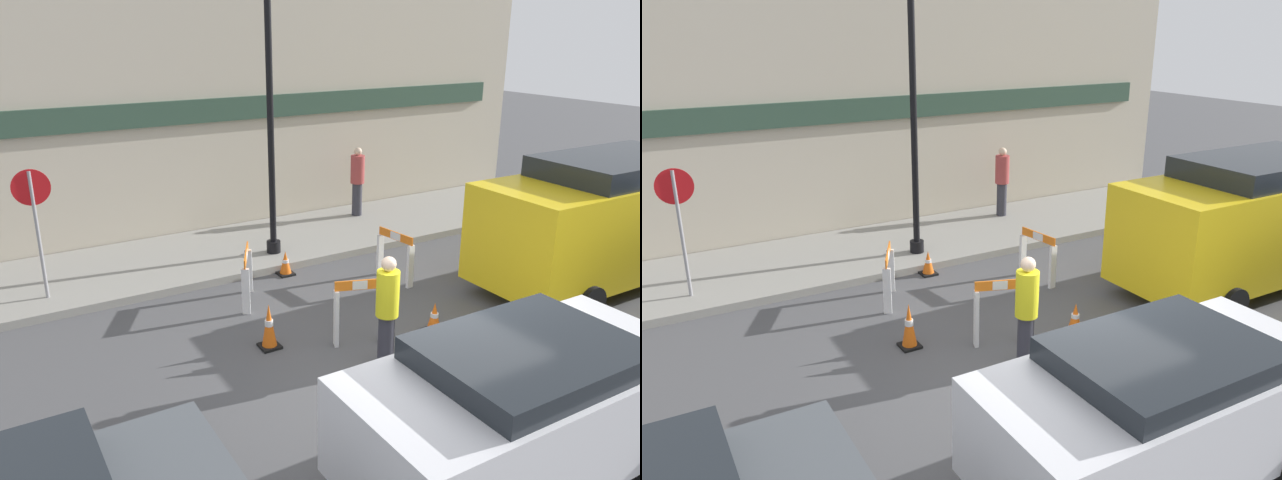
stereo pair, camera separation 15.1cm
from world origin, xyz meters
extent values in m
plane|color=#4C4C4F|center=(0.00, 0.00, 0.00)|extent=(60.00, 60.00, 0.00)
cube|color=gray|center=(0.00, 5.96, 0.07)|extent=(18.00, 2.92, 0.15)
cube|color=#BCB29E|center=(0.00, 7.50, 2.75)|extent=(18.00, 0.12, 5.50)
cube|color=#2D4738|center=(0.00, 7.39, 2.80)|extent=(16.20, 0.10, 0.50)
cylinder|color=black|center=(0.53, 5.23, 0.27)|extent=(0.29, 0.29, 0.24)
cylinder|color=black|center=(0.53, 5.23, 2.87)|extent=(0.13, 0.13, 5.46)
cylinder|color=gray|center=(-3.80, 5.19, 1.25)|extent=(0.06, 0.06, 2.20)
cylinder|color=red|center=(-3.80, 5.19, 2.08)|extent=(0.60, 0.06, 0.60)
cube|color=white|center=(-0.30, 1.47, 0.45)|extent=(0.10, 0.14, 0.89)
cube|color=white|center=(0.36, 1.23, 0.45)|extent=(0.10, 0.14, 0.89)
cube|color=orange|center=(0.03, 1.35, 0.97)|extent=(0.72, 0.28, 0.15)
cube|color=white|center=(0.03, 1.35, 0.97)|extent=(0.22, 0.10, 0.14)
cube|color=white|center=(2.02, 2.65, 0.41)|extent=(0.14, 0.08, 0.81)
cube|color=white|center=(1.92, 3.45, 0.41)|extent=(0.14, 0.08, 0.81)
cube|color=orange|center=(1.97, 3.05, 0.89)|extent=(0.13, 0.86, 0.15)
cube|color=white|center=(1.97, 3.05, 0.89)|extent=(0.06, 0.26, 0.14)
cube|color=white|center=(-0.60, 3.96, 0.40)|extent=(0.14, 0.11, 0.80)
cube|color=white|center=(-1.01, 3.15, 0.40)|extent=(0.14, 0.11, 0.80)
cube|color=orange|center=(-0.80, 3.55, 0.88)|extent=(0.46, 0.87, 0.15)
cube|color=white|center=(-0.80, 3.55, 0.88)|extent=(0.16, 0.27, 0.14)
cube|color=black|center=(0.34, 4.34, 0.02)|extent=(0.30, 0.30, 0.04)
cone|color=orange|center=(0.34, 4.34, 0.26)|extent=(0.22, 0.22, 0.44)
cylinder|color=white|center=(0.34, 4.34, 0.28)|extent=(0.13, 0.13, 0.06)
cube|color=black|center=(-1.18, 1.93, 0.02)|extent=(0.30, 0.30, 0.04)
cone|color=orange|center=(-1.18, 1.93, 0.37)|extent=(0.23, 0.22, 0.66)
cylinder|color=white|center=(-1.18, 1.93, 0.41)|extent=(0.13, 0.13, 0.09)
cube|color=black|center=(1.25, 1.06, 0.02)|extent=(0.30, 0.30, 0.04)
cone|color=orange|center=(1.25, 1.06, 0.27)|extent=(0.23, 0.23, 0.46)
cylinder|color=white|center=(1.25, 1.06, 0.29)|extent=(0.13, 0.13, 0.06)
cylinder|color=#33333D|center=(0.00, 0.63, 0.39)|extent=(0.28, 0.28, 0.78)
cylinder|color=yellow|center=(0.00, 0.63, 1.11)|extent=(0.38, 0.38, 0.65)
sphere|color=beige|center=(0.00, 0.63, 1.54)|extent=(0.25, 0.25, 0.21)
cylinder|color=#33333D|center=(3.46, 6.57, 0.55)|extent=(0.29, 0.29, 0.80)
cylinder|color=#A33D3D|center=(3.46, 6.57, 1.28)|extent=(0.40, 0.40, 0.67)
sphere|color=beige|center=(3.46, 6.57, 1.71)|extent=(0.23, 0.23, 0.19)
cube|color=silver|center=(-0.19, -1.94, 0.83)|extent=(3.83, 1.71, 1.07)
cube|color=#1E2328|center=(-0.19, -1.94, 1.37)|extent=(2.11, 1.57, 0.49)
cylinder|color=black|center=(1.00, -1.09, 0.30)|extent=(0.60, 0.18, 0.60)
cylinder|color=black|center=(-1.37, -1.09, 0.30)|extent=(0.60, 0.18, 0.60)
cube|color=yellow|center=(5.40, 1.09, 1.16)|extent=(5.53, 1.94, 1.72)
cube|color=#1E2328|center=(5.40, 1.09, 2.02)|extent=(3.04, 1.79, 0.73)
cylinder|color=black|center=(7.12, 2.06, 0.30)|extent=(0.60, 0.18, 0.60)
cylinder|color=black|center=(3.69, 2.06, 0.30)|extent=(0.60, 0.18, 0.60)
cylinder|color=black|center=(3.69, 0.12, 0.30)|extent=(0.60, 0.18, 0.60)
camera|label=1|loc=(-4.72, -5.59, 4.58)|focal=35.00mm
camera|label=2|loc=(-4.59, -5.67, 4.58)|focal=35.00mm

